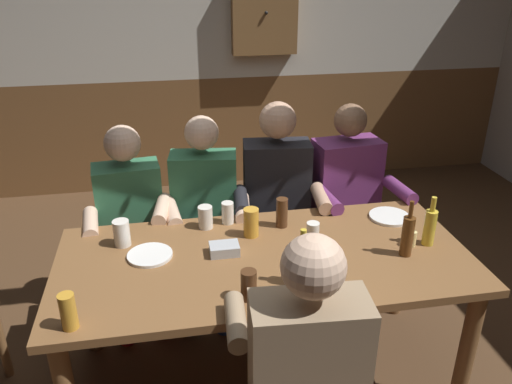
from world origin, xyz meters
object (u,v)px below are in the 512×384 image
Objects in this scene: bottle_1 at (304,277)px; pint_glass_6 at (251,222)px; person_3 at (349,194)px; plate_1 at (150,255)px; pint_glass_7 at (249,285)px; pint_glass_5 at (205,217)px; pint_glass_3 at (68,311)px; person_1 at (204,210)px; person_2 at (278,197)px; condiment_caddy at (224,249)px; plate_0 at (389,217)px; pint_glass_4 at (122,233)px; dining_table at (265,273)px; table_candle at (413,239)px; pint_glass_0 at (313,236)px; wall_dart_cabinet at (264,12)px; bottle_0 at (407,235)px; person_0 at (131,218)px; bottle_2 at (302,264)px; pint_glass_1 at (228,213)px; bottle_3 at (430,226)px; pint_glass_2 at (282,213)px; person_4 at (303,364)px.

pint_glass_6 is at bearing 103.06° from bottle_1.
person_3 is 5.77× the size of plate_1.
bottle_1 is at bearing -6.92° from pint_glass_7.
bottle_1 is 0.75m from pint_glass_5.
person_3 reaches higher than pint_glass_3.
person_1 reaches higher than pint_glass_7.
person_2 is 5.13× the size of bottle_1.
condiment_caddy reaches higher than plate_1.
plate_0 is 1.65× the size of pint_glass_4.
dining_table is 24.50× the size of table_candle.
pint_glass_0 is (0.24, 0.02, 0.17)m from dining_table.
condiment_caddy is 2.63m from wall_dart_cabinet.
wall_dart_cabinet is at bearing 82.20° from bottle_1.
person_3 is (0.45, 0.00, -0.02)m from person_2.
dining_table is 9.17× the size of plate_1.
pint_glass_6 is (0.20, -0.46, 0.14)m from person_1.
pint_glass_5 is at bearing 154.30° from bottle_0.
table_candle is at bearing -17.87° from pint_glass_6.
pint_glass_3 is (-0.83, -0.36, 0.17)m from dining_table.
dining_table is at bearing 128.07° from person_0.
person_0 reaches higher than bottle_2.
condiment_caddy is at bearing -100.53° from pint_glass_1.
bottle_2 is 2.02× the size of pint_glass_7.
pint_glass_7 is (0.54, -0.54, 0.00)m from pint_glass_4.
bottle_0 is at bearing -134.68° from table_candle.
pint_glass_6 reaches higher than pint_glass_1.
table_candle is 0.28× the size of bottle_0.
person_3 is 1.06m from condiment_caddy.
dining_table is 0.70m from bottle_0.
bottle_0 reaches higher than pint_glass_6.
pint_glass_2 is (-0.67, 0.31, -0.02)m from bottle_3.
plate_0 and plate_1 have the same top height.
pint_glass_5 is at bearing 108.24° from person_4.
pint_glass_2 reaches higher than table_candle.
pint_glass_2 is (-0.52, 0.38, -0.03)m from bottle_0.
bottle_3 is at bearing 16.43° from pint_glass_7.
person_2 reaches higher than condiment_caddy.
dining_table is 0.33m from bottle_2.
bottle_0 is at bearing -24.34° from pint_glass_6.
pint_glass_0 is at bearing -70.24° from pint_glass_2.
pint_glass_3 reaches higher than pint_glass_5.
bottle_0 is 0.57m from bottle_2.
plate_1 is at bearing 174.38° from pint_glass_0.
person_2 is 0.59m from pint_glass_5.
condiment_caddy is 0.40m from pint_glass_2.
wall_dart_cabinet is (0.27, 1.79, 0.88)m from person_2.
person_3 is 1.09m from bottle_2.
person_4 is at bearing -82.64° from pint_glass_1.
wall_dart_cabinet is at bearing 94.01° from bottle_0.
pint_glass_2 is 1.20× the size of pint_glass_4.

